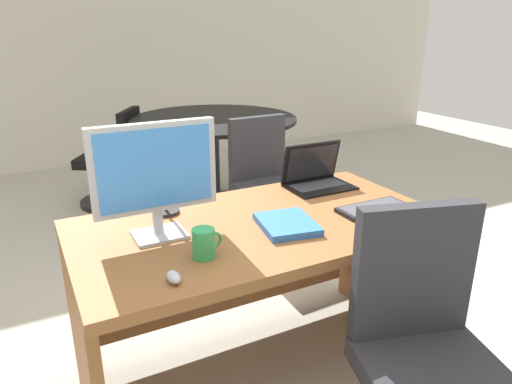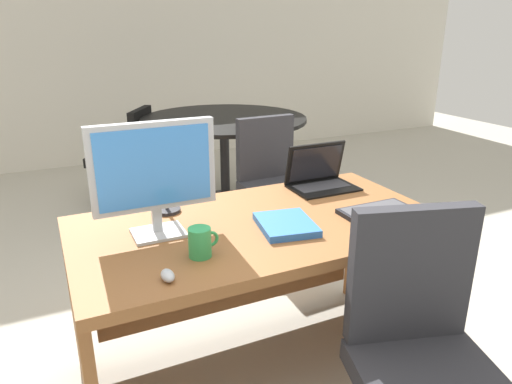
% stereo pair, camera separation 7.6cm
% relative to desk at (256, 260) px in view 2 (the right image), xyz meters
% --- Properties ---
extents(ground, '(12.00, 12.00, 0.00)m').
position_rel_desk_xyz_m(ground, '(0.00, 1.46, -0.54)').
color(ground, '#B7B2A3').
extents(back_wall, '(10.00, 0.10, 2.80)m').
position_rel_desk_xyz_m(back_wall, '(0.00, 3.95, 0.86)').
color(back_wall, silver).
rests_on(back_wall, ground).
extents(desk, '(1.54, 0.83, 0.74)m').
position_rel_desk_xyz_m(desk, '(0.00, 0.00, 0.00)').
color(desk, brown).
rests_on(desk, ground).
extents(monitor, '(0.48, 0.16, 0.45)m').
position_rel_desk_xyz_m(monitor, '(-0.42, 0.02, 0.46)').
color(monitor, '#B7BABF').
rests_on(monitor, desk).
extents(laptop, '(0.33, 0.23, 0.22)m').
position_rel_desk_xyz_m(laptop, '(0.47, 0.25, 0.27)').
color(laptop, black).
rests_on(laptop, desk).
extents(keyboard, '(0.33, 0.14, 0.02)m').
position_rel_desk_xyz_m(keyboard, '(0.51, -0.16, 0.21)').
color(keyboard, black).
rests_on(keyboard, desk).
extents(mouse, '(0.04, 0.08, 0.03)m').
position_rel_desk_xyz_m(mouse, '(-0.48, -0.35, 0.22)').
color(mouse, '#B7BABF').
rests_on(mouse, desk).
extents(desk_lamp, '(0.12, 0.14, 0.42)m').
position_rel_desk_xyz_m(desk_lamp, '(-0.33, 0.21, 0.50)').
color(desk_lamp, black).
rests_on(desk_lamp, desk).
extents(book, '(0.26, 0.29, 0.03)m').
position_rel_desk_xyz_m(book, '(0.07, -0.14, 0.21)').
color(book, blue).
rests_on(book, desk).
extents(coffee_mug, '(0.11, 0.08, 0.11)m').
position_rel_desk_xyz_m(coffee_mug, '(-0.33, -0.23, 0.25)').
color(coffee_mug, green).
rests_on(coffee_mug, desk).
extents(office_chair, '(0.57, 0.59, 0.96)m').
position_rel_desk_xyz_m(office_chair, '(0.26, -0.76, -0.15)').
color(office_chair, black).
rests_on(office_chair, ground).
extents(meeting_table, '(1.39, 1.39, 0.80)m').
position_rel_desk_xyz_m(meeting_table, '(0.63, 1.98, 0.07)').
color(meeting_table, black).
rests_on(meeting_table, ground).
extents(meeting_chair_near, '(0.56, 0.56, 0.92)m').
position_rel_desk_xyz_m(meeting_chair_near, '(0.67, 1.10, -0.16)').
color(meeting_chair_near, black).
rests_on(meeting_chair_near, ground).
extents(meeting_chair_far, '(0.64, 0.63, 0.85)m').
position_rel_desk_xyz_m(meeting_chair_far, '(-0.13, 2.45, -0.19)').
color(meeting_chair_far, black).
rests_on(meeting_chair_far, ground).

